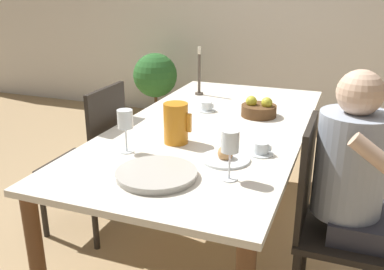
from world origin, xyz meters
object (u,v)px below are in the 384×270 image
at_px(chair_person_side, 329,220).
at_px(wine_glass_water, 125,121).
at_px(bread_plate, 225,157).
at_px(chair_opposite, 93,158).
at_px(serving_tray, 157,174).
at_px(person_seated, 357,181).
at_px(wine_glass_juice, 230,144).
at_px(red_pitcher, 176,123).
at_px(potted_plant, 155,80).
at_px(candlestick_tall, 199,76).
at_px(fruit_bowl, 259,109).
at_px(teacup_near_person, 261,149).
at_px(teacup_across, 206,107).

height_order(chair_person_side, wine_glass_water, chair_person_side).
relative_size(chair_person_side, bread_plate, 4.13).
bearing_deg(chair_opposite, serving_tray, -128.38).
xyz_separation_m(person_seated, wine_glass_water, (-1.05, -0.13, 0.19)).
bearing_deg(wine_glass_juice, red_pitcher, 139.43).
bearing_deg(person_seated, potted_plant, -138.17).
xyz_separation_m(red_pitcher, serving_tray, (0.09, -0.41, -0.09)).
height_order(chair_person_side, person_seated, person_seated).
bearing_deg(wine_glass_juice, bread_plate, 111.34).
bearing_deg(red_pitcher, potted_plant, 118.09).
bearing_deg(red_pitcher, serving_tray, -78.10).
xyz_separation_m(wine_glass_juice, potted_plant, (-1.58, 2.57, -0.39)).
height_order(bread_plate, candlestick_tall, candlestick_tall).
relative_size(chair_person_side, fruit_bowl, 4.44).
relative_size(person_seated, red_pitcher, 5.69).
distance_m(bread_plate, potted_plant, 2.83).
bearing_deg(chair_opposite, person_seated, -98.09).
bearing_deg(teacup_near_person, chair_opposite, 172.14).
bearing_deg(wine_glass_water, chair_person_side, 6.72).
xyz_separation_m(wine_glass_juice, serving_tray, (-0.29, -0.09, -0.14)).
distance_m(wine_glass_juice, fruit_bowl, 0.93).
height_order(chair_opposite, fruit_bowl, chair_opposite).
distance_m(red_pitcher, wine_glass_water, 0.27).
bearing_deg(chair_opposite, chair_person_side, -99.43).
height_order(chair_person_side, chair_opposite, same).
height_order(teacup_across, bread_plate, bread_plate).
bearing_deg(fruit_bowl, serving_tray, -101.56).
bearing_deg(person_seated, serving_tray, -66.49).
bearing_deg(teacup_near_person, chair_person_side, -14.14).
bearing_deg(chair_opposite, bread_plate, -106.78).
height_order(chair_opposite, teacup_near_person, chair_opposite).
distance_m(chair_opposite, teacup_near_person, 1.10).
xyz_separation_m(chair_person_side, person_seated, (0.09, 0.02, 0.20)).
bearing_deg(serving_tray, red_pitcher, 101.90).
relative_size(teacup_across, potted_plant, 0.15).
relative_size(chair_person_side, potted_plant, 1.19).
bearing_deg(wine_glass_water, potted_plant, 112.74).
bearing_deg(bread_plate, wine_glass_juice, -68.66).
distance_m(person_seated, red_pitcher, 0.89).
xyz_separation_m(chair_person_side, candlestick_tall, (-1.01, 1.06, 0.37)).
distance_m(wine_glass_juice, serving_tray, 0.33).
distance_m(chair_person_side, fruit_bowl, 0.89).
distance_m(wine_glass_water, candlestick_tall, 1.18).
bearing_deg(bread_plate, teacup_across, 115.35).
bearing_deg(potted_plant, teacup_across, -55.05).
distance_m(red_pitcher, fruit_bowl, 0.67).
height_order(wine_glass_juice, teacup_across, wine_glass_juice).
xyz_separation_m(wine_glass_juice, fruit_bowl, (-0.08, 0.92, -0.11)).
relative_size(teacup_near_person, bread_plate, 0.53).
xyz_separation_m(serving_tray, fruit_bowl, (0.21, 1.01, 0.03)).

